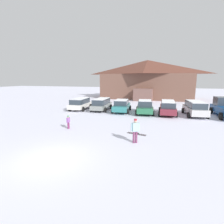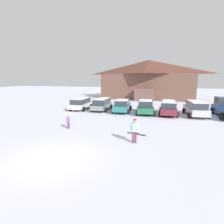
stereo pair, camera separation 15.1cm
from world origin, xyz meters
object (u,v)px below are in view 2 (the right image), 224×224
(parked_green_coupe, at_px, (145,107))
(parked_maroon_van, at_px, (168,107))
(parked_white_suv, at_px, (81,103))
(parked_grey_wagon, at_px, (102,104))
(parked_teal_hatchback, at_px, (122,106))
(skier_adult_in_blue_parka, at_px, (135,129))
(pair_of_skis, at_px, (136,134))
(ski_lodge, at_px, (148,79))
(parked_silver_wagon, at_px, (196,108))
(skier_child_in_purple_jacket, at_px, (68,121))

(parked_green_coupe, relative_size, parked_maroon_van, 0.95)
(parked_white_suv, xyz_separation_m, parked_grey_wagon, (3.05, 0.38, 0.01))
(parked_maroon_van, bearing_deg, parked_teal_hatchback, 179.23)
(parked_green_coupe, xyz_separation_m, skier_adult_in_blue_parka, (0.59, -10.45, 0.09))
(skier_adult_in_blue_parka, xyz_separation_m, pair_of_skis, (-0.20, 1.92, -0.92))
(ski_lodge, relative_size, parked_white_suv, 4.20)
(parked_teal_hatchback, bearing_deg, parked_maroon_van, -0.77)
(parked_white_suv, bearing_deg, parked_silver_wagon, 0.76)
(parked_maroon_van, xyz_separation_m, skier_child_in_purple_jacket, (-8.24, -9.03, -0.24))
(skier_child_in_purple_jacket, height_order, pair_of_skis, skier_child_in_purple_jacket)
(parked_green_coupe, bearing_deg, skier_child_in_purple_jacket, -122.09)
(parked_green_coupe, distance_m, parked_silver_wagon, 5.77)
(parked_grey_wagon, bearing_deg, parked_maroon_van, -2.45)
(skier_child_in_purple_jacket, bearing_deg, skier_adult_in_blue_parka, -15.22)
(parked_silver_wagon, height_order, skier_adult_in_blue_parka, parked_silver_wagon)
(ski_lodge, height_order, pair_of_skis, ski_lodge)
(parked_white_suv, bearing_deg, skier_child_in_purple_jacket, -68.73)
(parked_silver_wagon, relative_size, pair_of_skis, 3.08)
(pair_of_skis, bearing_deg, parked_maroon_van, 75.09)
(parked_teal_hatchback, relative_size, skier_child_in_purple_jacket, 4.11)
(parked_silver_wagon, bearing_deg, ski_lodge, 113.19)
(parked_teal_hatchback, distance_m, skier_adult_in_blue_parka, 11.37)
(parked_silver_wagon, distance_m, skier_child_in_purple_jacket, 14.56)
(parked_maroon_van, distance_m, pair_of_skis, 9.12)
(pair_of_skis, bearing_deg, parked_grey_wagon, 124.82)
(parked_white_suv, relative_size, parked_green_coupe, 1.02)
(ski_lodge, xyz_separation_m, parked_grey_wagon, (-4.19, -17.41, -3.30))
(parked_teal_hatchback, xyz_separation_m, skier_child_in_purple_jacket, (-2.46, -9.11, -0.16))
(ski_lodge, relative_size, parked_green_coupe, 4.27)
(parked_teal_hatchback, bearing_deg, ski_lodge, 85.92)
(parked_green_coupe, height_order, pair_of_skis, parked_green_coupe)
(ski_lodge, relative_size, parked_maroon_van, 4.05)
(ski_lodge, bearing_deg, pair_of_skis, -85.32)
(ski_lodge, distance_m, parked_white_suv, 19.49)
(parked_silver_wagon, distance_m, pair_of_skis, 10.48)
(parked_silver_wagon, distance_m, skier_adult_in_blue_parka, 12.04)
(parked_grey_wagon, height_order, parked_green_coupe, parked_green_coupe)
(parked_maroon_van, distance_m, parked_silver_wagon, 3.03)
(skier_child_in_purple_jacket, bearing_deg, parked_teal_hatchback, 74.87)
(pair_of_skis, bearing_deg, parked_silver_wagon, 59.08)
(parked_white_suv, relative_size, parked_silver_wagon, 0.95)
(ski_lodge, relative_size, parked_silver_wagon, 3.99)
(parked_grey_wagon, height_order, skier_child_in_purple_jacket, parked_grey_wagon)
(parked_teal_hatchback, relative_size, skier_adult_in_blue_parka, 2.87)
(skier_child_in_purple_jacket, height_order, skier_adult_in_blue_parka, skier_adult_in_blue_parka)
(skier_child_in_purple_jacket, bearing_deg, ski_lodge, 82.09)
(parked_teal_hatchback, relative_size, parked_silver_wagon, 0.98)
(parked_maroon_van, xyz_separation_m, skier_adult_in_blue_parka, (-2.13, -10.69, 0.04))
(skier_adult_in_blue_parka, bearing_deg, skier_child_in_purple_jacket, 164.78)
(parked_white_suv, distance_m, parked_silver_wagon, 14.78)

